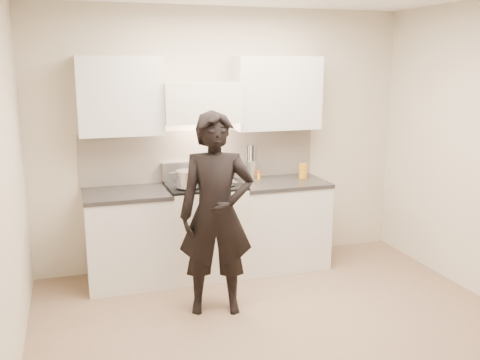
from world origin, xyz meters
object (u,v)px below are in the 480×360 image
at_px(person, 216,214).
at_px(wok, 215,169).
at_px(utensil_crock, 251,168).
at_px(stove, 205,228).
at_px(counter_right, 280,223).

bearing_deg(person, wok, 88.60).
bearing_deg(utensil_crock, person, -121.83).
relative_size(stove, wok, 2.15).
height_order(counter_right, person, person).
bearing_deg(wok, counter_right, -12.01).
distance_m(wok, utensil_crock, 0.44).
distance_m(stove, counter_right, 0.83).
bearing_deg(stove, wok, 43.75).
bearing_deg(person, utensil_crock, 71.41).
bearing_deg(counter_right, utensil_crock, 136.68).
relative_size(counter_right, wok, 2.07).
relative_size(stove, person, 0.55).
xyz_separation_m(utensil_crock, person, (-0.69, -1.11, -0.15)).
distance_m(stove, utensil_crock, 0.83).
height_order(counter_right, wok, wok).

